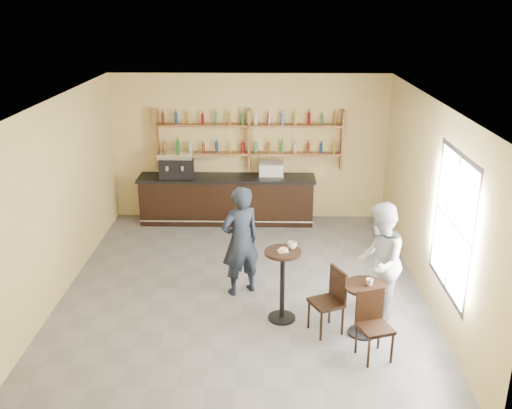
{
  "coord_description": "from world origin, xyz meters",
  "views": [
    {
      "loc": [
        0.39,
        -8.64,
        4.66
      ],
      "look_at": [
        0.2,
        0.8,
        1.25
      ],
      "focal_mm": 40.0,
      "sensor_mm": 36.0,
      "label": 1
    }
  ],
  "objects_px": {
    "patron_second": "(379,262)",
    "chair_west": "(326,302)",
    "chair_south": "(375,327)",
    "bar_counter": "(227,199)",
    "pastry_case": "(271,170)",
    "espresso_machine": "(176,165)",
    "pedestal_table": "(282,286)",
    "man_main": "(240,241)",
    "cafe_table": "(364,310)"
  },
  "relations": [
    {
      "from": "pedestal_table",
      "to": "man_main",
      "type": "relative_size",
      "value": 0.61
    },
    {
      "from": "chair_west",
      "to": "chair_south",
      "type": "xyz_separation_m",
      "value": [
        0.6,
        -0.65,
        -0.01
      ]
    },
    {
      "from": "pastry_case",
      "to": "chair_south",
      "type": "distance_m",
      "value": 5.31
    },
    {
      "from": "cafe_table",
      "to": "espresso_machine",
      "type": "bearing_deg",
      "value": 127.05
    },
    {
      "from": "patron_second",
      "to": "chair_west",
      "type": "bearing_deg",
      "value": -46.8
    },
    {
      "from": "pedestal_table",
      "to": "patron_second",
      "type": "relative_size",
      "value": 0.62
    },
    {
      "from": "bar_counter",
      "to": "chair_west",
      "type": "height_order",
      "value": "bar_counter"
    },
    {
      "from": "bar_counter",
      "to": "man_main",
      "type": "bearing_deg",
      "value": -82.15
    },
    {
      "from": "pastry_case",
      "to": "chair_west",
      "type": "height_order",
      "value": "pastry_case"
    },
    {
      "from": "espresso_machine",
      "to": "pedestal_table",
      "type": "distance_m",
      "value": 4.69
    },
    {
      "from": "chair_west",
      "to": "patron_second",
      "type": "xyz_separation_m",
      "value": [
        0.82,
        0.44,
        0.44
      ]
    },
    {
      "from": "pastry_case",
      "to": "chair_south",
      "type": "height_order",
      "value": "pastry_case"
    },
    {
      "from": "man_main",
      "to": "cafe_table",
      "type": "relative_size",
      "value": 2.33
    },
    {
      "from": "chair_south",
      "to": "pastry_case",
      "type": "bearing_deg",
      "value": 86.23
    },
    {
      "from": "pedestal_table",
      "to": "chair_south",
      "type": "relative_size",
      "value": 1.2
    },
    {
      "from": "espresso_machine",
      "to": "chair_south",
      "type": "bearing_deg",
      "value": -62.87
    },
    {
      "from": "cafe_table",
      "to": "bar_counter",
      "type": "bearing_deg",
      "value": 117.23
    },
    {
      "from": "espresso_machine",
      "to": "pedestal_table",
      "type": "height_order",
      "value": "espresso_machine"
    },
    {
      "from": "pedestal_table",
      "to": "man_main",
      "type": "height_order",
      "value": "man_main"
    },
    {
      "from": "cafe_table",
      "to": "chair_south",
      "type": "xyz_separation_m",
      "value": [
        0.05,
        -0.6,
        0.08
      ]
    },
    {
      "from": "chair_west",
      "to": "cafe_table",
      "type": "bearing_deg",
      "value": 59.52
    },
    {
      "from": "chair_south",
      "to": "cafe_table",
      "type": "bearing_deg",
      "value": 75.7
    },
    {
      "from": "pastry_case",
      "to": "cafe_table",
      "type": "height_order",
      "value": "pastry_case"
    },
    {
      "from": "espresso_machine",
      "to": "pedestal_table",
      "type": "xyz_separation_m",
      "value": [
        2.2,
        -4.08,
        -0.73
      ]
    },
    {
      "from": "cafe_table",
      "to": "pastry_case",
      "type": "bearing_deg",
      "value": 106.64
    },
    {
      "from": "bar_counter",
      "to": "patron_second",
      "type": "distance_m",
      "value": 4.76
    },
    {
      "from": "cafe_table",
      "to": "chair_west",
      "type": "height_order",
      "value": "chair_west"
    },
    {
      "from": "chair_south",
      "to": "patron_second",
      "type": "xyz_separation_m",
      "value": [
        0.22,
        1.09,
        0.45
      ]
    },
    {
      "from": "bar_counter",
      "to": "chair_west",
      "type": "relative_size",
      "value": 3.88
    },
    {
      "from": "bar_counter",
      "to": "espresso_machine",
      "type": "distance_m",
      "value": 1.33
    },
    {
      "from": "pedestal_table",
      "to": "cafe_table",
      "type": "relative_size",
      "value": 1.43
    },
    {
      "from": "chair_west",
      "to": "pedestal_table",
      "type": "bearing_deg",
      "value": -143.73
    },
    {
      "from": "pastry_case",
      "to": "chair_west",
      "type": "distance_m",
      "value": 4.55
    },
    {
      "from": "espresso_machine",
      "to": "chair_west",
      "type": "relative_size",
      "value": 0.76
    },
    {
      "from": "bar_counter",
      "to": "patron_second",
      "type": "bearing_deg",
      "value": -57.18
    },
    {
      "from": "man_main",
      "to": "cafe_table",
      "type": "xyz_separation_m",
      "value": [
        1.86,
        -1.24,
        -0.53
      ]
    },
    {
      "from": "espresso_machine",
      "to": "man_main",
      "type": "distance_m",
      "value": 3.6
    },
    {
      "from": "bar_counter",
      "to": "pastry_case",
      "type": "bearing_deg",
      "value": 0.0
    },
    {
      "from": "chair_south",
      "to": "patron_second",
      "type": "bearing_deg",
      "value": 59.8
    },
    {
      "from": "pedestal_table",
      "to": "bar_counter",
      "type": "bearing_deg",
      "value": 105.32
    },
    {
      "from": "bar_counter",
      "to": "chair_south",
      "type": "distance_m",
      "value": 5.6
    },
    {
      "from": "espresso_machine",
      "to": "chair_west",
      "type": "bearing_deg",
      "value": -64.32
    },
    {
      "from": "patron_second",
      "to": "man_main",
      "type": "bearing_deg",
      "value": -94.75
    },
    {
      "from": "chair_south",
      "to": "man_main",
      "type": "bearing_deg",
      "value": 116.97
    },
    {
      "from": "bar_counter",
      "to": "pedestal_table",
      "type": "distance_m",
      "value": 4.23
    },
    {
      "from": "bar_counter",
      "to": "man_main",
      "type": "relative_size",
      "value": 2.05
    },
    {
      "from": "pastry_case",
      "to": "espresso_machine",
      "type": "bearing_deg",
      "value": 174.75
    },
    {
      "from": "bar_counter",
      "to": "espresso_machine",
      "type": "xyz_separation_m",
      "value": [
        -1.08,
        0.0,
        0.78
      ]
    },
    {
      "from": "espresso_machine",
      "to": "pedestal_table",
      "type": "bearing_deg",
      "value": -68.65
    },
    {
      "from": "bar_counter",
      "to": "pastry_case",
      "type": "xyz_separation_m",
      "value": [
        0.97,
        0.0,
        0.68
      ]
    }
  ]
}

